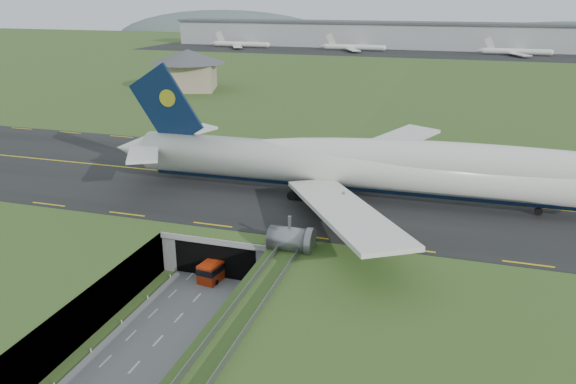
% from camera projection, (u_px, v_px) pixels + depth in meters
% --- Properties ---
extents(ground, '(900.00, 900.00, 0.00)m').
position_uv_depth(ground, '(190.00, 307.00, 70.78)').
color(ground, '#375522').
rests_on(ground, ground).
extents(airfield_deck, '(800.00, 800.00, 6.00)m').
position_uv_depth(airfield_deck, '(189.00, 286.00, 69.78)').
color(airfield_deck, gray).
rests_on(airfield_deck, ground).
extents(trench_road, '(12.00, 75.00, 0.20)m').
position_uv_depth(trench_road, '(160.00, 339.00, 63.99)').
color(trench_road, slate).
rests_on(trench_road, ground).
extents(taxiway, '(800.00, 44.00, 0.18)m').
position_uv_depth(taxiway, '(273.00, 182.00, 98.48)').
color(taxiway, black).
rests_on(taxiway, airfield_deck).
extents(tunnel_portal, '(17.00, 22.30, 6.00)m').
position_uv_depth(tunnel_portal, '(239.00, 232.00, 84.73)').
color(tunnel_portal, gray).
rests_on(tunnel_portal, ground).
extents(guideway, '(3.00, 53.00, 7.05)m').
position_uv_depth(guideway, '(202.00, 384.00, 48.74)').
color(guideway, '#A8A8A3').
rests_on(guideway, ground).
extents(jumbo_jet, '(101.73, 64.18, 21.23)m').
position_uv_depth(jumbo_jet, '(397.00, 168.00, 87.25)').
color(jumbo_jet, silver).
rests_on(jumbo_jet, ground).
extents(shuttle_tram, '(3.55, 7.06, 2.78)m').
position_uv_depth(shuttle_tram, '(218.00, 267.00, 77.74)').
color(shuttle_tram, '#B4290C').
rests_on(shuttle_tram, ground).
extents(service_building, '(31.66, 31.66, 13.71)m').
position_uv_depth(service_building, '(188.00, 66.00, 190.61)').
color(service_building, tan).
rests_on(service_building, ground).
extents(cargo_terminal, '(320.00, 67.00, 15.60)m').
position_uv_depth(cargo_terminal, '(414.00, 35.00, 335.97)').
color(cargo_terminal, '#B2B2B2').
rests_on(cargo_terminal, ground).
extents(distant_hills, '(700.00, 91.00, 60.00)m').
position_uv_depth(distant_hills, '(511.00, 49.00, 441.69)').
color(distant_hills, '#556764').
rests_on(distant_hills, ground).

